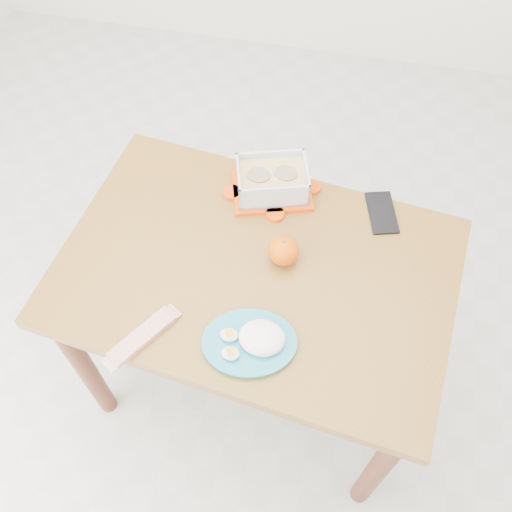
% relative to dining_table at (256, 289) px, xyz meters
% --- Properties ---
extents(ground, '(3.50, 3.50, 0.00)m').
position_rel_dining_table_xyz_m(ground, '(-0.16, 0.21, -0.63)').
color(ground, '#B7B7B2').
rests_on(ground, ground).
extents(dining_table, '(1.14, 0.84, 0.75)m').
position_rel_dining_table_xyz_m(dining_table, '(0.00, 0.00, 0.00)').
color(dining_table, olive).
rests_on(dining_table, ground).
extents(food_container, '(0.27, 0.23, 0.10)m').
position_rel_dining_table_xyz_m(food_container, '(-0.01, 0.27, 0.16)').
color(food_container, '#E84506').
rests_on(food_container, dining_table).
extents(orange_fruit, '(0.08, 0.08, 0.08)m').
position_rel_dining_table_xyz_m(orange_fruit, '(0.07, 0.04, 0.16)').
color(orange_fruit, orange).
rests_on(orange_fruit, dining_table).
extents(rice_plate, '(0.28, 0.28, 0.06)m').
position_rel_dining_table_xyz_m(rice_plate, '(0.04, -0.22, 0.14)').
color(rice_plate, teal).
rests_on(rice_plate, dining_table).
extents(candy_bar, '(0.14, 0.18, 0.02)m').
position_rel_dining_table_xyz_m(candy_bar, '(-0.24, -0.26, 0.12)').
color(candy_bar, '#B21209').
rests_on(candy_bar, dining_table).
extents(smartphone, '(0.11, 0.16, 0.01)m').
position_rel_dining_table_xyz_m(smartphone, '(0.32, 0.26, 0.12)').
color(smartphone, black).
rests_on(smartphone, dining_table).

